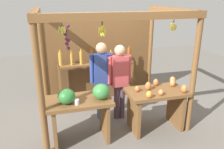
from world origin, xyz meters
TOP-DOWN VIEW (x-y plane):
  - ground_plane at (0.00, 0.00)m, footprint 12.00×12.00m
  - market_stall at (-0.00, 0.40)m, footprint 2.74×1.96m
  - fruit_counter_left at (-0.69, -0.72)m, footprint 1.12×0.64m
  - fruit_counter_right at (0.73, -0.69)m, footprint 1.10×0.64m
  - bottle_shelf_unit at (-0.12, 0.69)m, footprint 1.75×0.22m
  - vendor_man at (-0.17, -0.03)m, footprint 0.48×0.22m
  - vendor_woman at (0.17, -0.14)m, footprint 0.48×0.21m

SIDE VIEW (x-z plane):
  - ground_plane at x=0.00m, z-range 0.00..0.00m
  - fruit_counter_right at x=0.73m, z-range 0.11..1.06m
  - fruit_counter_left at x=-0.69m, z-range 0.14..1.20m
  - bottle_shelf_unit at x=-0.12m, z-range 0.14..1.50m
  - vendor_woman at x=0.17m, z-range 0.15..1.72m
  - vendor_man at x=-0.17m, z-range 0.16..1.77m
  - market_stall at x=0.00m, z-range 0.20..2.44m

